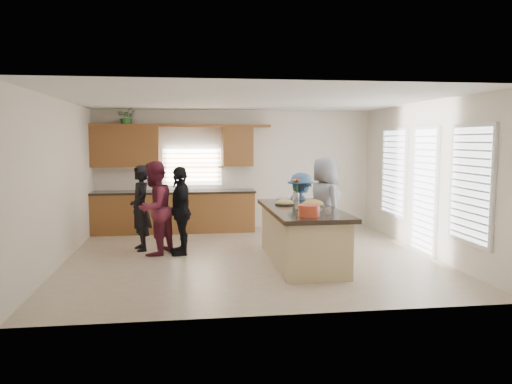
{
  "coord_description": "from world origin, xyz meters",
  "views": [
    {
      "loc": [
        -1.11,
        -8.74,
        2.11
      ],
      "look_at": [
        0.14,
        0.32,
        1.15
      ],
      "focal_mm": 35.0,
      "sensor_mm": 36.0,
      "label": 1
    }
  ],
  "objects": [
    {
      "name": "woman_left_front",
      "position": [
        -1.25,
        0.44,
        0.81
      ],
      "size": [
        0.52,
        1.0,
        1.63
      ],
      "primitive_type": "imported",
      "rotation": [
        0.0,
        0.0,
        -1.44
      ],
      "color": "black",
      "rests_on": "ground"
    },
    {
      "name": "clear_cup",
      "position": [
        1.06,
        -1.25,
        1.0
      ],
      "size": [
        0.09,
        0.09,
        0.1
      ],
      "primitive_type": "cylinder",
      "color": "white",
      "rests_on": "island"
    },
    {
      "name": "woman_right_back",
      "position": [
        1.11,
        0.82,
        0.73
      ],
      "size": [
        0.89,
        1.09,
        1.46
      ],
      "primitive_type": "imported",
      "rotation": [
        0.0,
        0.0,
        2.0
      ],
      "color": "#355375",
      "rests_on": "ground"
    },
    {
      "name": "platter_mid",
      "position": [
        1.07,
        -0.25,
        0.98
      ],
      "size": [
        0.42,
        0.42,
        0.17
      ],
      "color": "black",
      "rests_on": "island"
    },
    {
      "name": "right_wall_glazing",
      "position": [
        3.22,
        -0.13,
        1.34
      ],
      "size": [
        0.06,
        4.0,
        2.25
      ],
      "color": "white",
      "rests_on": "ground"
    },
    {
      "name": "floor",
      "position": [
        0.0,
        0.0,
        0.0
      ],
      "size": [
        6.5,
        6.5,
        0.0
      ],
      "primitive_type": "plane",
      "color": "#C9B596",
      "rests_on": "ground"
    },
    {
      "name": "plate_stack",
      "position": [
        0.68,
        0.56,
        0.97
      ],
      "size": [
        0.23,
        0.23,
        0.05
      ],
      "primitive_type": "cylinder",
      "color": "#AB89C7",
      "rests_on": "island"
    },
    {
      "name": "flower_vase",
      "position": [
        0.97,
        0.65,
        1.16
      ],
      "size": [
        0.14,
        0.14,
        0.41
      ],
      "color": "silver",
      "rests_on": "island"
    },
    {
      "name": "island",
      "position": [
        0.83,
        -0.48,
        0.45
      ],
      "size": [
        1.16,
        2.71,
        0.95
      ],
      "rotation": [
        0.0,
        0.0,
        0.01
      ],
      "color": "tan",
      "rests_on": "ground"
    },
    {
      "name": "woman_left_back",
      "position": [
        -2.01,
        0.87,
        0.82
      ],
      "size": [
        0.56,
        0.69,
        1.63
      ],
      "primitive_type": "imported",
      "rotation": [
        0.0,
        0.0,
        -1.25
      ],
      "color": "black",
      "rests_on": "ground"
    },
    {
      "name": "potted_plant",
      "position": [
        -2.44,
        2.82,
        2.62
      ],
      "size": [
        0.39,
        0.34,
        0.44
      ],
      "primitive_type": "imported",
      "rotation": [
        0.0,
        0.0,
        -0.0
      ],
      "color": "#32742E",
      "rests_on": "back_cabinetry"
    },
    {
      "name": "platter_front",
      "position": [
        0.89,
        -0.66,
        0.98
      ],
      "size": [
        0.43,
        0.43,
        0.17
      ],
      "color": "black",
      "rests_on": "island"
    },
    {
      "name": "room_shell",
      "position": [
        0.0,
        0.0,
        1.9
      ],
      "size": [
        6.52,
        6.02,
        2.81
      ],
      "color": "silver",
      "rests_on": "ground"
    },
    {
      "name": "platter_back",
      "position": [
        0.61,
        -0.03,
        0.98
      ],
      "size": [
        0.35,
        0.35,
        0.14
      ],
      "color": "black",
      "rests_on": "island"
    },
    {
      "name": "woman_right_front",
      "position": [
        1.41,
        0.2,
        0.9
      ],
      "size": [
        0.77,
        0.99,
        1.8
      ],
      "primitive_type": "imported",
      "rotation": [
        0.0,
        0.0,
        1.82
      ],
      "color": "slate",
      "rests_on": "ground"
    },
    {
      "name": "salad_bowl",
      "position": [
        0.71,
        -1.4,
        1.04
      ],
      "size": [
        0.33,
        0.33,
        0.17
      ],
      "color": "#D24326",
      "rests_on": "island"
    },
    {
      "name": "woman_left_mid",
      "position": [
        -1.72,
        0.46,
        0.86
      ],
      "size": [
        0.98,
        1.05,
        1.72
      ],
      "primitive_type": "imported",
      "rotation": [
        0.0,
        0.0,
        -2.08
      ],
      "color": "maroon",
      "rests_on": "ground"
    },
    {
      "name": "back_cabinetry",
      "position": [
        -1.47,
        2.73,
        0.91
      ],
      "size": [
        4.08,
        0.66,
        2.46
      ],
      "color": "brown",
      "rests_on": "ground"
    }
  ]
}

